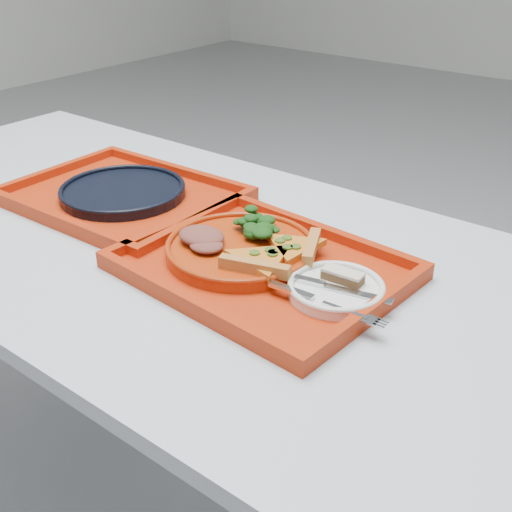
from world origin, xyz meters
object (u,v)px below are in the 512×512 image
object	(u,v)px
tray_far	(124,199)
navy_plate	(123,193)
dinner_plate	(241,251)
tray_main	(262,270)
dessert_bar	(343,276)

from	to	relation	value
tray_far	navy_plate	size ratio (longest dim) A/B	1.73
dinner_plate	navy_plate	xyz separation A→B (m)	(-0.36, 0.05, -0.00)
tray_main	dinner_plate	size ratio (longest dim) A/B	1.73
tray_far	dinner_plate	xyz separation A→B (m)	(0.36, -0.05, 0.02)
dinner_plate	navy_plate	bearing A→B (deg)	172.03
tray_far	dessert_bar	bearing A→B (deg)	-5.22
tray_main	dessert_bar	bearing A→B (deg)	12.87
tray_main	navy_plate	world-z (taller)	navy_plate
tray_far	dinner_plate	world-z (taller)	dinner_plate
tray_far	dessert_bar	distance (m)	0.56
navy_plate	dessert_bar	world-z (taller)	dessert_bar
tray_main	dessert_bar	size ratio (longest dim) A/B	6.67
tray_far	dessert_bar	xyz separation A→B (m)	(0.56, -0.04, 0.03)
navy_plate	dinner_plate	bearing A→B (deg)	-7.97
tray_main	dinner_plate	xyz separation A→B (m)	(-0.05, 0.01, 0.02)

